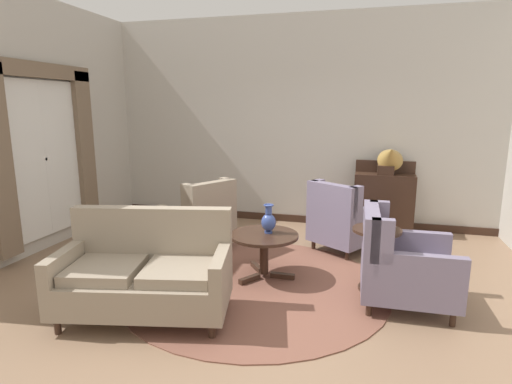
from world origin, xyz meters
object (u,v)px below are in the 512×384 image
at_px(settee, 146,274).
at_px(armchair_far_left, 343,221).
at_px(side_table, 376,254).
at_px(sideboard, 384,200).
at_px(coffee_table, 264,243).
at_px(porcelain_vase, 269,221).
at_px(armchair_back_corner, 400,265).
at_px(armchair_foreground_right, 201,220).
at_px(gramophone, 390,157).

relative_size(settee, armchair_far_left, 1.56).
height_order(side_table, sideboard, sideboard).
bearing_deg(coffee_table, sideboard, 57.70).
xyz_separation_m(porcelain_vase, sideboard, (1.34, 2.12, -0.14)).
height_order(armchair_back_corner, armchair_foreground_right, armchair_foreground_right).
distance_m(porcelain_vase, gramophone, 2.52).
relative_size(settee, armchair_back_corner, 1.75).
bearing_deg(porcelain_vase, sideboard, 57.78).
relative_size(sideboard, gramophone, 1.99).
distance_m(settee, gramophone, 4.03).
distance_m(coffee_table, settee, 1.43).
bearing_deg(armchair_far_left, settee, 87.58).
xyz_separation_m(armchair_back_corner, sideboard, (-0.08, 2.46, 0.11)).
relative_size(side_table, sideboard, 0.62).
height_order(armchair_back_corner, armchair_far_left, armchair_far_left).
relative_size(coffee_table, armchair_far_left, 0.72).
height_order(settee, armchair_back_corner, settee).
xyz_separation_m(armchair_far_left, side_table, (0.41, -1.19, -0.01)).
bearing_deg(armchair_foreground_right, sideboard, 150.04).
distance_m(porcelain_vase, armchair_far_left, 1.37).
bearing_deg(armchair_far_left, coffee_table, 88.63).
bearing_deg(side_table, sideboard, 86.17).
bearing_deg(armchair_foreground_right, armchair_back_corner, 97.72).
distance_m(sideboard, gramophone, 0.69).
bearing_deg(armchair_foreground_right, coffee_table, 85.47).
distance_m(coffee_table, armchair_far_left, 1.42).
bearing_deg(settee, gramophone, 42.82).
xyz_separation_m(settee, armchair_far_left, (1.67, 2.30, 0.01)).
bearing_deg(armchair_back_corner, gramophone, -0.40).
height_order(sideboard, gramophone, gramophone).
relative_size(porcelain_vase, settee, 0.20).
distance_m(armchair_back_corner, sideboard, 2.47).
xyz_separation_m(settee, sideboard, (2.24, 3.31, 0.11)).
bearing_deg(coffee_table, gramophone, 55.59).
relative_size(porcelain_vase, armchair_foreground_right, 0.30).
height_order(coffee_table, gramophone, gramophone).
height_order(coffee_table, settee, settee).
xyz_separation_m(porcelain_vase, side_table, (1.19, -0.09, -0.25)).
distance_m(settee, armchair_far_left, 2.84).
bearing_deg(coffee_table, side_table, -1.59).
distance_m(armchair_foreground_right, side_table, 2.43).
bearing_deg(porcelain_vase, armchair_far_left, 54.95).
bearing_deg(porcelain_vase, side_table, -4.27).
relative_size(porcelain_vase, gramophone, 0.60).
distance_m(coffee_table, porcelain_vase, 0.26).
xyz_separation_m(armchair_foreground_right, armchair_far_left, (1.90, 0.42, 0.01)).
distance_m(settee, armchair_foreground_right, 1.88).
bearing_deg(porcelain_vase, gramophone, 55.62).
relative_size(coffee_table, sideboard, 0.70).
bearing_deg(sideboard, armchair_far_left, -118.92).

